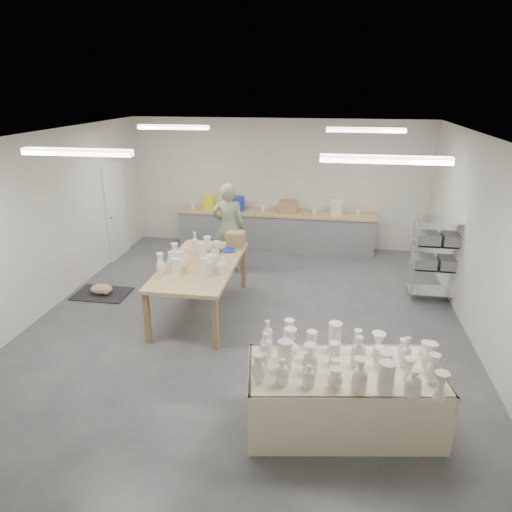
% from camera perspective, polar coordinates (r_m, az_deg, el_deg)
% --- Properties ---
extents(room, '(8.00, 8.02, 3.00)m').
position_cam_1_polar(room, '(7.05, -1.85, 7.14)').
color(room, '#424449').
rests_on(room, ground).
extents(back_counter, '(4.60, 0.60, 1.24)m').
position_cam_1_polar(back_counter, '(10.88, 2.39, 3.41)').
color(back_counter, tan).
rests_on(back_counter, ground).
extents(wire_shelf, '(0.88, 0.48, 1.80)m').
position_cam_1_polar(wire_shelf, '(8.73, 21.85, 0.51)').
color(wire_shelf, silver).
rests_on(wire_shelf, ground).
extents(drying_table, '(2.28, 1.35, 1.13)m').
position_cam_1_polar(drying_table, '(5.47, 10.83, -16.41)').
color(drying_table, olive).
rests_on(drying_table, ground).
extents(work_table, '(1.20, 2.38, 1.26)m').
position_cam_1_polar(work_table, '(7.74, -6.72, -0.75)').
color(work_table, tan).
rests_on(work_table, ground).
extents(rug, '(1.00, 0.70, 0.02)m').
position_cam_1_polar(rug, '(9.09, -18.68, -4.48)').
color(rug, black).
rests_on(rug, ground).
extents(cat, '(0.43, 0.32, 0.18)m').
position_cam_1_polar(cat, '(9.03, -18.68, -3.95)').
color(cat, white).
rests_on(cat, rug).
extents(potter, '(0.73, 0.53, 1.86)m').
position_cam_1_polar(potter, '(9.49, -3.50, 3.60)').
color(potter, '#939F7B').
rests_on(potter, ground).
extents(red_stool, '(0.44, 0.44, 0.32)m').
position_cam_1_polar(red_stool, '(9.94, -3.08, 0.52)').
color(red_stool, red).
rests_on(red_stool, ground).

